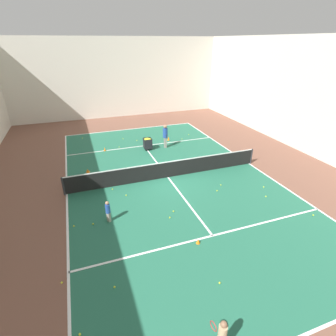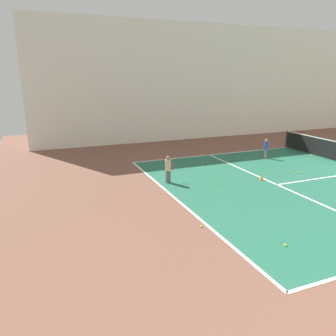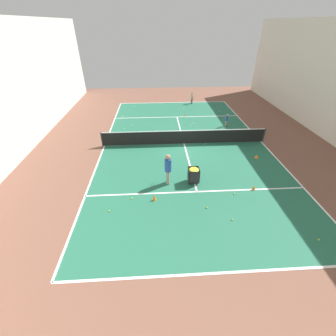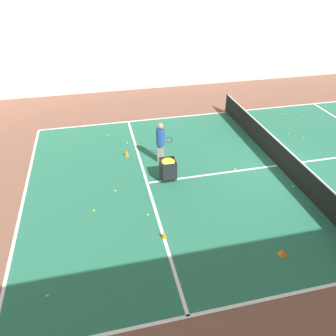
{
  "view_description": "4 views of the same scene",
  "coord_description": "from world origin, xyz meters",
  "px_view_note": "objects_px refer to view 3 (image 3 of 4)",
  "views": [
    {
      "loc": [
        -4.69,
        -13.09,
        7.42
      ],
      "look_at": [
        0.0,
        0.0,
        0.63
      ],
      "focal_mm": 28.0,
      "sensor_mm": 36.0,
      "label": 1
    },
    {
      "loc": [
        10.27,
        -14.63,
        4.37
      ],
      "look_at": [
        -2.0,
        -9.67,
        0.64
      ],
      "focal_mm": 35.0,
      "sensor_mm": 36.0,
      "label": 2
    },
    {
      "loc": [
        2.07,
        14.63,
        7.42
      ],
      "look_at": [
        1.47,
        4.71,
        0.99
      ],
      "focal_mm": 24.0,
      "sensor_mm": 36.0,
      "label": 3
    },
    {
      "loc": [
        -10.27,
        7.12,
        7.42
      ],
      "look_at": [
        0.08,
        4.72,
        0.53
      ],
      "focal_mm": 35.0,
      "sensor_mm": 36.0,
      "label": 4
    }
  ],
  "objects_px": {
    "tennis_net": "(184,137)",
    "coach_at_net": "(168,167)",
    "player_near_baseline": "(192,97)",
    "training_cone_0": "(185,115)",
    "training_cone_1": "(254,188)",
    "ball_cart": "(194,173)",
    "child_midcourt": "(227,119)"
  },
  "relations": [
    {
      "from": "player_near_baseline",
      "to": "training_cone_1",
      "type": "relative_size",
      "value": 4.36
    },
    {
      "from": "player_near_baseline",
      "to": "ball_cart",
      "type": "relative_size",
      "value": 1.3
    },
    {
      "from": "tennis_net",
      "to": "coach_at_net",
      "type": "distance_m",
      "value": 4.95
    },
    {
      "from": "coach_at_net",
      "to": "training_cone_0",
      "type": "height_order",
      "value": "coach_at_net"
    },
    {
      "from": "child_midcourt",
      "to": "training_cone_0",
      "type": "xyz_separation_m",
      "value": [
        3.19,
        -2.68,
        -0.5
      ]
    },
    {
      "from": "tennis_net",
      "to": "coach_at_net",
      "type": "bearing_deg",
      "value": 72.68
    },
    {
      "from": "player_near_baseline",
      "to": "coach_at_net",
      "type": "height_order",
      "value": "coach_at_net"
    },
    {
      "from": "tennis_net",
      "to": "ball_cart",
      "type": "relative_size",
      "value": 13.18
    },
    {
      "from": "training_cone_1",
      "to": "tennis_net",
      "type": "bearing_deg",
      "value": -61.55
    },
    {
      "from": "tennis_net",
      "to": "coach_at_net",
      "type": "relative_size",
      "value": 6.6
    },
    {
      "from": "player_near_baseline",
      "to": "ball_cart",
      "type": "distance_m",
      "value": 14.52
    },
    {
      "from": "player_near_baseline",
      "to": "training_cone_0",
      "type": "relative_size",
      "value": 5.4
    },
    {
      "from": "tennis_net",
      "to": "training_cone_0",
      "type": "height_order",
      "value": "tennis_net"
    },
    {
      "from": "player_near_baseline",
      "to": "child_midcourt",
      "type": "relative_size",
      "value": 1.09
    },
    {
      "from": "training_cone_1",
      "to": "player_near_baseline",
      "type": "bearing_deg",
      "value": -86.18
    },
    {
      "from": "tennis_net",
      "to": "child_midcourt",
      "type": "xyz_separation_m",
      "value": [
        -3.96,
        -3.09,
        0.07
      ]
    },
    {
      "from": "child_midcourt",
      "to": "training_cone_1",
      "type": "bearing_deg",
      "value": -38.02
    },
    {
      "from": "tennis_net",
      "to": "coach_at_net",
      "type": "xyz_separation_m",
      "value": [
        1.47,
        4.71,
        0.49
      ]
    },
    {
      "from": "tennis_net",
      "to": "player_near_baseline",
      "type": "distance_m",
      "value": 9.86
    },
    {
      "from": "player_near_baseline",
      "to": "child_midcourt",
      "type": "bearing_deg",
      "value": 7.56
    },
    {
      "from": "child_midcourt",
      "to": "ball_cart",
      "type": "distance_m",
      "value": 8.79
    },
    {
      "from": "ball_cart",
      "to": "coach_at_net",
      "type": "bearing_deg",
      "value": -0.41
    },
    {
      "from": "coach_at_net",
      "to": "ball_cart",
      "type": "bearing_deg",
      "value": -81.59
    },
    {
      "from": "tennis_net",
      "to": "training_cone_0",
      "type": "bearing_deg",
      "value": -97.63
    },
    {
      "from": "child_midcourt",
      "to": "player_near_baseline",
      "type": "bearing_deg",
      "value": 164.81
    },
    {
      "from": "player_near_baseline",
      "to": "training_cone_0",
      "type": "height_order",
      "value": "player_near_baseline"
    },
    {
      "from": "coach_at_net",
      "to": "child_midcourt",
      "type": "bearing_deg",
      "value": -26.01
    },
    {
      "from": "player_near_baseline",
      "to": "coach_at_net",
      "type": "distance_m",
      "value": 14.78
    },
    {
      "from": "player_near_baseline",
      "to": "ball_cart",
      "type": "height_order",
      "value": "player_near_baseline"
    },
    {
      "from": "training_cone_0",
      "to": "training_cone_1",
      "type": "height_order",
      "value": "training_cone_1"
    },
    {
      "from": "coach_at_net",
      "to": "player_near_baseline",
      "type": "bearing_deg",
      "value": -4.75
    },
    {
      "from": "tennis_net",
      "to": "training_cone_1",
      "type": "xyz_separation_m",
      "value": [
        -3.02,
        5.57,
        -0.4
      ]
    }
  ]
}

